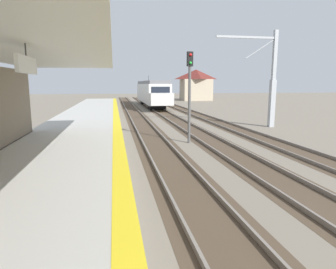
{
  "coord_description": "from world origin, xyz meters",
  "views": [
    {
      "loc": [
        -0.39,
        3.02,
        3.42
      ],
      "look_at": [
        0.99,
        10.58,
        2.1
      ],
      "focal_mm": 31.57,
      "sensor_mm": 36.0,
      "label": 1
    }
  ],
  "objects_px": {
    "rail_signal_post": "(190,88)",
    "catenary_pylon_far_side": "(270,82)",
    "approaching_train": "(152,92)",
    "distant_trackside_house": "(196,84)"
  },
  "relations": [
    {
      "from": "rail_signal_post",
      "to": "catenary_pylon_far_side",
      "type": "relative_size",
      "value": 0.69
    },
    {
      "from": "approaching_train",
      "to": "catenary_pylon_far_side",
      "type": "bearing_deg",
      "value": -74.55
    },
    {
      "from": "rail_signal_post",
      "to": "catenary_pylon_far_side",
      "type": "xyz_separation_m",
      "value": [
        7.83,
        5.23,
        0.41
      ]
    },
    {
      "from": "rail_signal_post",
      "to": "distant_trackside_house",
      "type": "xyz_separation_m",
      "value": [
        12.81,
        44.3,
        0.14
      ]
    },
    {
      "from": "catenary_pylon_far_side",
      "to": "distant_trackside_house",
      "type": "height_order",
      "value": "catenary_pylon_far_side"
    },
    {
      "from": "approaching_train",
      "to": "distant_trackside_house",
      "type": "bearing_deg",
      "value": 54.41
    },
    {
      "from": "catenary_pylon_far_side",
      "to": "distant_trackside_house",
      "type": "relative_size",
      "value": 1.14
    },
    {
      "from": "rail_signal_post",
      "to": "distant_trackside_house",
      "type": "bearing_deg",
      "value": 73.87
    },
    {
      "from": "approaching_train",
      "to": "rail_signal_post",
      "type": "relative_size",
      "value": 3.77
    },
    {
      "from": "distant_trackside_house",
      "to": "catenary_pylon_far_side",
      "type": "bearing_deg",
      "value": -97.27
    }
  ]
}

